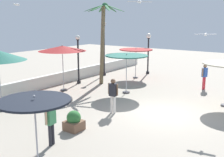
# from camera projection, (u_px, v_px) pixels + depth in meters

# --- Properties ---
(ground_plane) EXTENTS (56.00, 56.00, 0.00)m
(ground_plane) POSITION_uv_depth(u_px,v_px,m) (163.00, 114.00, 13.53)
(ground_plane) COLOR #9E9384
(boundary_wall) EXTENTS (25.20, 0.30, 0.83)m
(boundary_wall) POSITION_uv_depth(u_px,v_px,m) (42.00, 82.00, 18.41)
(boundary_wall) COLOR silver
(boundary_wall) RESTS_ON ground_plane
(patio_umbrella_0) EXTENTS (2.58, 2.58, 2.43)m
(patio_umbrella_0) POSITION_uv_depth(u_px,v_px,m) (136.00, 51.00, 21.32)
(patio_umbrella_0) COLOR #333338
(patio_umbrella_0) RESTS_ON ground_plane
(patio_umbrella_2) EXTENTS (2.65, 2.65, 2.52)m
(patio_umbrella_2) POSITION_uv_depth(u_px,v_px,m) (127.00, 57.00, 16.90)
(patio_umbrella_2) COLOR #333338
(patio_umbrella_2) RESTS_ON ground_plane
(patio_umbrella_3) EXTENTS (2.03, 2.03, 2.54)m
(patio_umbrella_3) POSITION_uv_depth(u_px,v_px,m) (35.00, 107.00, 7.57)
(patio_umbrella_3) COLOR #333338
(patio_umbrella_3) RESTS_ON ground_plane
(patio_umbrella_5) EXTENTS (3.03, 3.03, 2.99)m
(patio_umbrella_5) POSITION_uv_depth(u_px,v_px,m) (62.00, 49.00, 17.35)
(patio_umbrella_5) COLOR #333338
(patio_umbrella_5) RESTS_ON ground_plane
(palm_tree_1) EXTENTS (3.01, 3.01, 5.73)m
(palm_tree_1) POSITION_uv_depth(u_px,v_px,m) (103.00, 32.00, 19.35)
(palm_tree_1) COLOR brown
(palm_tree_1) RESTS_ON ground_plane
(lamp_post_0) EXTENTS (0.32, 0.32, 3.49)m
(lamp_post_0) POSITION_uv_depth(u_px,v_px,m) (78.00, 56.00, 19.55)
(lamp_post_0) COLOR black
(lamp_post_0) RESTS_ON ground_plane
(lamp_post_2) EXTENTS (0.34, 0.34, 4.43)m
(lamp_post_2) POSITION_uv_depth(u_px,v_px,m) (104.00, 44.00, 22.28)
(lamp_post_2) COLOR black
(lamp_post_2) RESTS_ON ground_plane
(lamp_post_3) EXTENTS (0.41, 0.41, 3.42)m
(lamp_post_3) POSITION_uv_depth(u_px,v_px,m) (148.00, 47.00, 23.05)
(lamp_post_3) COLOR black
(lamp_post_3) RESTS_ON ground_plane
(guest_0) EXTENTS (0.55, 0.29, 1.63)m
(guest_0) POSITION_uv_depth(u_px,v_px,m) (51.00, 120.00, 9.97)
(guest_0) COLOR #26262D
(guest_0) RESTS_ON ground_plane
(guest_2) EXTENTS (0.55, 0.32, 1.68)m
(guest_2) POSITION_uv_depth(u_px,v_px,m) (204.00, 74.00, 18.05)
(guest_2) COLOR #D8333F
(guest_2) RESTS_ON ground_plane
(guest_3) EXTENTS (0.27, 0.56, 1.75)m
(guest_3) POSITION_uv_depth(u_px,v_px,m) (113.00, 92.00, 13.42)
(guest_3) COLOR silver
(guest_3) RESTS_ON ground_plane
(seagull_0) EXTENTS (0.92, 1.01, 0.14)m
(seagull_0) POSITION_uv_depth(u_px,v_px,m) (17.00, 4.00, 16.32)
(seagull_0) COLOR white
(seagull_1) EXTENTS (1.04, 0.87, 0.14)m
(seagull_1) POSITION_uv_depth(u_px,v_px,m) (140.00, 2.00, 12.65)
(seagull_1) COLOR white
(seagull_2) EXTENTS (0.39, 0.95, 0.14)m
(seagull_2) POSITION_uv_depth(u_px,v_px,m) (206.00, 34.00, 12.56)
(seagull_2) COLOR white
(planter) EXTENTS (0.70, 0.70, 0.85)m
(planter) POSITION_uv_depth(u_px,v_px,m) (74.00, 121.00, 11.46)
(planter) COLOR brown
(planter) RESTS_ON ground_plane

